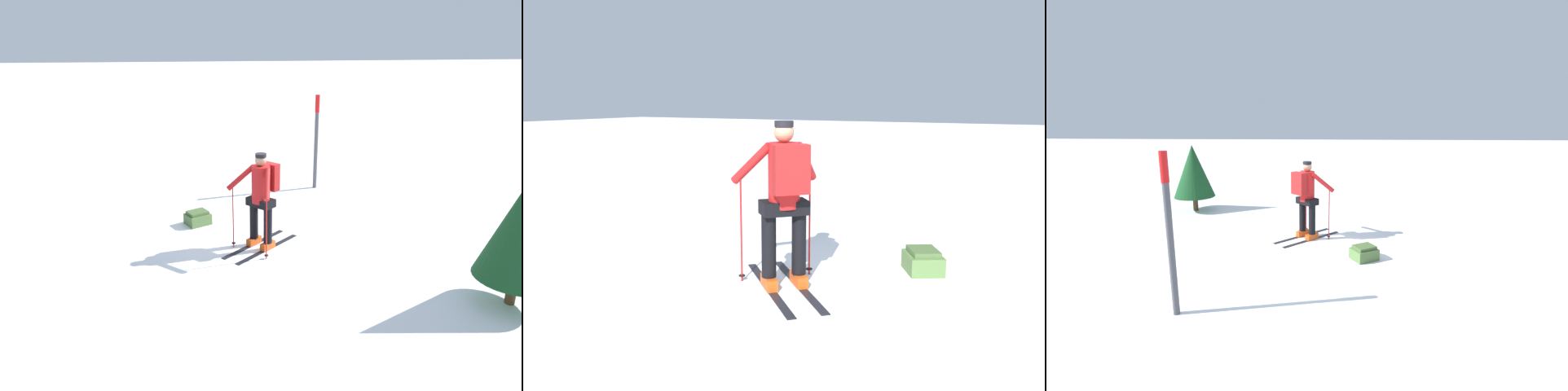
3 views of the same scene
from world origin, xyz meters
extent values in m
plane|color=white|center=(0.00, 0.00, 0.00)|extent=(80.00, 80.00, 0.00)
cube|color=black|center=(0.75, -0.16, 0.01)|extent=(1.17, 1.20, 0.01)
cube|color=#C64714|center=(0.75, -0.16, 0.07)|extent=(0.29, 0.29, 0.12)
cylinder|color=black|center=(0.75, -0.16, 0.49)|extent=(0.15, 0.15, 0.72)
cube|color=black|center=(0.52, -0.38, 0.01)|extent=(1.17, 1.20, 0.01)
cube|color=#C64714|center=(0.52, -0.38, 0.07)|extent=(0.29, 0.29, 0.12)
cylinder|color=black|center=(0.52, -0.38, 0.49)|extent=(0.15, 0.15, 0.72)
cube|color=black|center=(0.64, -0.27, 0.85)|extent=(0.52, 0.52, 0.14)
cylinder|color=red|center=(0.64, -0.27, 1.17)|extent=(0.32, 0.32, 0.65)
sphere|color=tan|center=(0.64, -0.27, 1.59)|extent=(0.20, 0.20, 0.20)
cylinder|color=black|center=(0.64, -0.27, 1.68)|extent=(0.19, 0.19, 0.06)
cube|color=maroon|center=(0.47, -0.10, 1.26)|extent=(0.35, 0.35, 0.47)
cylinder|color=red|center=(1.12, -0.22, 0.57)|extent=(0.02, 0.02, 1.15)
cylinder|color=black|center=(1.12, -0.22, 0.06)|extent=(0.07, 0.07, 0.01)
cylinder|color=red|center=(0.97, -0.20, 1.27)|extent=(0.52, 0.16, 0.45)
cylinder|color=red|center=(0.57, -0.75, 0.57)|extent=(0.02, 0.02, 1.15)
cylinder|color=black|center=(0.57, -0.75, 0.06)|extent=(0.07, 0.07, 0.01)
cylinder|color=red|center=(0.56, -0.60, 1.27)|extent=(0.15, 0.52, 0.45)
cube|color=#4C6B38|center=(-0.53, -1.41, 0.11)|extent=(0.54, 0.57, 0.21)
cube|color=#415B2F|center=(-0.53, -1.41, 0.24)|extent=(0.44, 0.47, 0.06)
cylinder|color=#4C4C51|center=(-2.58, 1.31, 1.10)|extent=(0.09, 0.09, 2.21)
cylinder|color=red|center=(-2.58, 1.31, 2.01)|extent=(0.10, 0.10, 0.40)
cylinder|color=#4C331E|center=(2.84, 3.09, 0.21)|extent=(0.14, 0.14, 0.42)
camera|label=1|loc=(8.82, -1.02, 3.85)|focal=35.00mm
camera|label=2|loc=(-1.69, 4.14, 1.91)|focal=35.00mm
camera|label=3|loc=(-6.74, -0.71, 2.58)|focal=24.00mm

